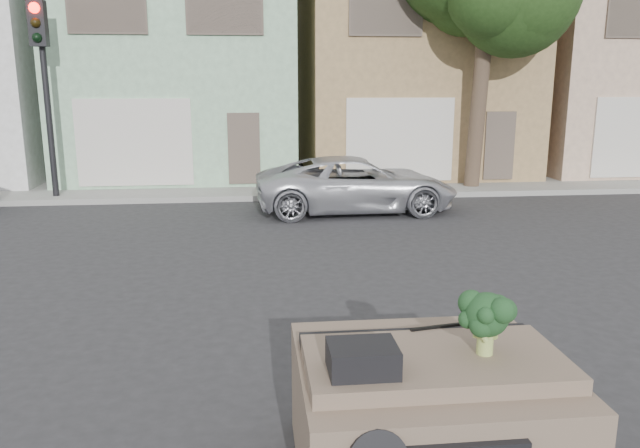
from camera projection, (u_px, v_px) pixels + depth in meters
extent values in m
plane|color=#303033|center=(360.00, 332.00, 7.91)|extent=(120.00, 120.00, 0.00)
cube|color=gray|center=(299.00, 188.00, 18.07)|extent=(40.00, 3.00, 0.15)
cube|color=#99C7A0|center=(184.00, 61.00, 20.75)|extent=(7.20, 8.20, 7.55)
cube|color=#A08155|center=(404.00, 62.00, 21.54)|extent=(7.20, 8.20, 7.55)
cube|color=#CAA88E|center=(609.00, 62.00, 22.33)|extent=(7.20, 8.20, 7.55)
imported|color=silver|center=(356.00, 211.00, 15.23)|extent=(4.89, 2.36, 1.34)
cube|color=black|center=(46.00, 104.00, 15.86)|extent=(0.40, 0.40, 5.10)
cube|color=#223F17|center=(482.00, 38.00, 16.99)|extent=(4.40, 4.00, 8.50)
cube|color=#756150|center=(427.00, 414.00, 4.88)|extent=(2.00, 1.80, 1.12)
cube|color=black|center=(363.00, 358.00, 4.33)|extent=(0.48, 0.38, 0.20)
cube|color=black|center=(450.00, 325.00, 5.15)|extent=(0.69, 0.15, 0.02)
cube|color=#163519|center=(486.00, 323.00, 4.58)|extent=(0.56, 0.56, 0.49)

